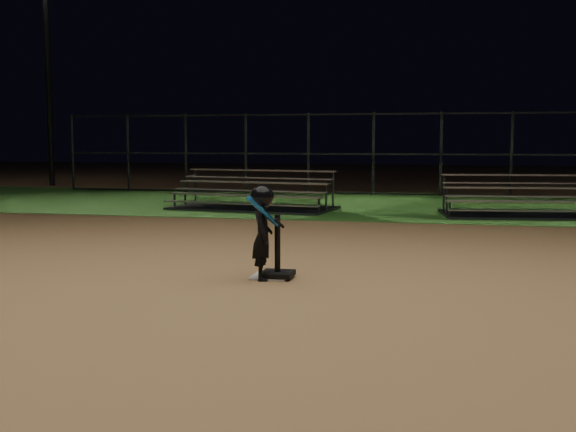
% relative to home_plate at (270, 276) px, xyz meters
% --- Properties ---
extents(ground, '(80.00, 80.00, 0.00)m').
position_rel_home_plate_xyz_m(ground, '(0.00, 0.00, -0.01)').
color(ground, '#A77B4B').
rests_on(ground, ground).
extents(grass_strip, '(60.00, 8.00, 0.01)m').
position_rel_home_plate_xyz_m(grass_strip, '(0.00, 10.00, -0.01)').
color(grass_strip, '#295D1E').
rests_on(grass_strip, ground).
extents(home_plate, '(0.45, 0.45, 0.02)m').
position_rel_home_plate_xyz_m(home_plate, '(0.00, 0.00, 0.00)').
color(home_plate, beige).
rests_on(home_plate, ground).
extents(batting_tee, '(0.38, 0.38, 0.75)m').
position_rel_home_plate_xyz_m(batting_tee, '(0.10, -0.03, 0.15)').
color(batting_tee, black).
rests_on(batting_tee, home_plate).
extents(child_batter, '(0.43, 0.62, 1.14)m').
position_rel_home_plate_xyz_m(child_batter, '(-0.06, -0.16, 0.60)').
color(child_batter, black).
rests_on(child_batter, ground).
extents(bleacher_left, '(4.10, 2.43, 0.95)m').
position_rel_home_plate_xyz_m(bleacher_left, '(-2.42, 8.01, 0.18)').
color(bleacher_left, '#B5B5BA').
rests_on(bleacher_left, ground).
extents(bleacher_right, '(3.89, 2.25, 0.91)m').
position_rel_home_plate_xyz_m(bleacher_right, '(3.91, 7.84, 0.18)').
color(bleacher_right, silver).
rests_on(bleacher_right, ground).
extents(backstop_fence, '(20.08, 0.08, 2.50)m').
position_rel_home_plate_xyz_m(backstop_fence, '(0.00, 13.00, 1.24)').
color(backstop_fence, '#38383D').
rests_on(backstop_fence, ground).
extents(light_pole_left, '(0.90, 0.53, 8.30)m').
position_rel_home_plate_xyz_m(light_pole_left, '(-12.00, 14.94, 4.93)').
color(light_pole_left, '#2D2D30').
rests_on(light_pole_left, ground).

